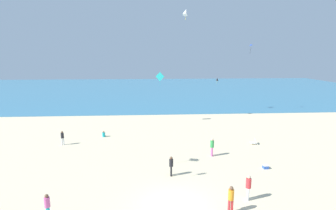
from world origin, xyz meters
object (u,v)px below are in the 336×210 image
Objects in this scene: person_6 at (104,135)px; person_7 at (248,186)px; cooler_box at (266,167)px; person_1 at (171,165)px; person_2 at (231,197)px; person_4 at (212,146)px; kite_white at (186,12)px; kite_black at (217,79)px; person_3 at (62,137)px; beach_chair_mid_beach at (254,142)px; person_0 at (47,205)px; kite_teal at (160,77)px; kite_blue at (251,45)px.

person_6 is 0.40× the size of person_7.
person_1 reaches higher than cooler_box.
person_4 is at bearing 168.88° from person_2.
person_1 is at bearing -100.04° from kite_white.
kite_black is (4.53, -1.38, -9.40)m from kite_white.
person_7 is at bearing -87.23° from kite_white.
person_6 is at bearing 131.89° from person_1.
person_3 is at bearing 160.14° from person_7.
cooler_box is at bearing 87.56° from beach_chair_mid_beach.
beach_chair_mid_beach is at bearing 168.91° from person_0.
person_0 is 0.91× the size of person_4.
person_4 is 7.21m from person_7.
beach_chair_mid_beach is at bearing -85.03° from kite_black.
kite_white is 0.98× the size of kite_teal.
beach_chair_mid_beach is at bearing 76.87° from cooler_box.
kite_white reaches higher than person_4.
kite_blue is (20.96, 25.84, 9.66)m from person_0.
cooler_box is 0.51× the size of kite_black.
person_3 is 18.66m from person_7.
person_0 is 0.91× the size of kite_white.
person_2 is at bearing 72.80° from beach_chair_mid_beach.
person_2 is at bearing 134.22° from person_0.
kite_blue reaches higher than beach_chair_mid_beach.
person_0 is at bearing -158.11° from person_7.
kite_white is at bearing 173.97° from person_2.
beach_chair_mid_beach is 20.53m from kite_white.
kite_black reaches higher than person_6.
person_0 is at bearing -129.04° from kite_blue.
person_4 is 15.83m from kite_black.
person_2 is 1.11× the size of kite_blue.
kite_blue is at bearing -120.12° from person_4.
person_0 is at bearing 3.70° from person_3.
kite_blue is at bearing -74.54° from person_6.
person_6 is at bearing -150.64° from kite_black.
kite_white is (-4.24, 18.83, 14.85)m from cooler_box.
cooler_box is at bearing 58.51° from person_3.
beach_chair_mid_beach is 10.93m from person_7.
person_6 is at bearing 112.48° from person_3.
kite_white is 10.54m from kite_teal.
person_2 is at bearing -112.37° from kite_blue.
kite_teal is (-9.38, 8.67, 6.01)m from beach_chair_mid_beach.
kite_black is at bearing -73.76° from person_6.
kite_white reaches higher than person_7.
kite_blue reaches higher than cooler_box.
beach_chair_mid_beach is 11.08m from person_1.
person_7 is 0.98× the size of kite_teal.
person_7 is at bearing -110.38° from kite_blue.
kite_teal is (-4.33, 11.46, 5.31)m from person_4.
person_3 is 1.00× the size of kite_blue.
person_3 is (-18.23, 6.62, 0.71)m from cooler_box.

